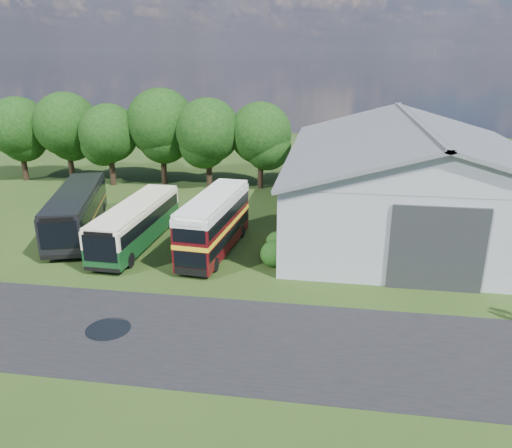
% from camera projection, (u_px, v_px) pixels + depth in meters
% --- Properties ---
extents(ground, '(120.00, 120.00, 0.00)m').
position_uv_depth(ground, '(158.00, 303.00, 27.11)').
color(ground, '#203511').
rests_on(ground, ground).
extents(asphalt_road, '(60.00, 8.00, 0.02)m').
position_uv_depth(asphalt_road, '(197.00, 337.00, 23.88)').
color(asphalt_road, black).
rests_on(asphalt_road, ground).
extents(puddle, '(2.20, 2.20, 0.01)m').
position_uv_depth(puddle, '(108.00, 329.00, 24.53)').
color(puddle, black).
rests_on(puddle, ground).
extents(storage_shed, '(18.80, 24.80, 8.15)m').
position_uv_depth(storage_shed, '(411.00, 171.00, 38.47)').
color(storage_shed, gray).
rests_on(storage_shed, ground).
extents(tree_far_left, '(6.12, 6.12, 8.64)m').
position_uv_depth(tree_far_left, '(18.00, 127.00, 51.03)').
color(tree_far_left, black).
rests_on(tree_far_left, ground).
extents(tree_left_a, '(6.46, 6.46, 9.12)m').
position_uv_depth(tree_left_a, '(66.00, 124.00, 50.66)').
color(tree_left_a, black).
rests_on(tree_left_a, ground).
extents(tree_left_b, '(5.78, 5.78, 8.16)m').
position_uv_depth(tree_left_b, '(109.00, 133.00, 49.21)').
color(tree_left_b, black).
rests_on(tree_left_b, ground).
extents(tree_mid, '(6.80, 6.80, 9.60)m').
position_uv_depth(tree_mid, '(161.00, 123.00, 49.38)').
color(tree_mid, black).
rests_on(tree_mid, ground).
extents(tree_right_a, '(6.26, 6.26, 8.83)m').
position_uv_depth(tree_right_a, '(208.00, 131.00, 47.88)').
color(tree_right_a, black).
rests_on(tree_right_a, ground).
extents(tree_right_b, '(5.98, 5.98, 8.45)m').
position_uv_depth(tree_right_b, '(261.00, 133.00, 47.98)').
color(tree_right_b, black).
rests_on(tree_right_b, ground).
extents(shrub_front, '(1.70, 1.70, 1.70)m').
position_uv_depth(shrub_front, '(274.00, 265.00, 31.89)').
color(shrub_front, '#194714').
rests_on(shrub_front, ground).
extents(shrub_mid, '(1.60, 1.60, 1.60)m').
position_uv_depth(shrub_mid, '(277.00, 253.00, 33.76)').
color(shrub_mid, '#194714').
rests_on(shrub_mid, ground).
extents(bus_green_single, '(2.80, 10.87, 2.98)m').
position_uv_depth(bus_green_single, '(136.00, 223.00, 34.77)').
color(bus_green_single, black).
rests_on(bus_green_single, ground).
extents(bus_maroon_double, '(3.16, 9.40, 3.97)m').
position_uv_depth(bus_maroon_double, '(214.00, 224.00, 33.41)').
color(bus_maroon_double, black).
rests_on(bus_maroon_double, ground).
extents(bus_dark_single, '(6.12, 12.07, 3.25)m').
position_uv_depth(bus_dark_single, '(77.00, 211.00, 36.99)').
color(bus_dark_single, black).
rests_on(bus_dark_single, ground).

